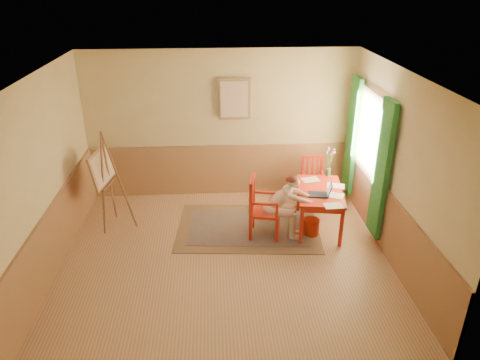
{
  "coord_description": "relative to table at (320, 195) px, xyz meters",
  "views": [
    {
      "loc": [
        -0.16,
        -5.76,
        4.0
      ],
      "look_at": [
        0.25,
        0.55,
        1.05
      ],
      "focal_mm": 33.46,
      "sensor_mm": 36.0,
      "label": 1
    }
  ],
  "objects": [
    {
      "name": "wall_portrait",
      "position": [
        -1.35,
        1.42,
        1.27
      ],
      "size": [
        0.6,
        0.05,
        0.76
      ],
      "color": "#9B734F",
      "rests_on": "room"
    },
    {
      "name": "wastebasket",
      "position": [
        -0.16,
        -0.21,
        -0.49
      ],
      "size": [
        0.3,
        0.3,
        0.28
      ],
      "primitive_type": "cylinder",
      "rotation": [
        0.0,
        0.0,
        0.15
      ],
      "color": "red",
      "rests_on": "room"
    },
    {
      "name": "vase",
      "position": [
        0.27,
        0.57,
        0.32
      ],
      "size": [
        0.23,
        0.25,
        0.51
      ],
      "color": "#3F724C",
      "rests_on": "table"
    },
    {
      "name": "window",
      "position": [
        0.82,
        0.32,
        0.71
      ],
      "size": [
        0.12,
        2.01,
        2.2
      ],
      "color": "white",
      "rests_on": "room"
    },
    {
      "name": "chair_back",
      "position": [
        0.08,
        0.88,
        -0.17
      ],
      "size": [
        0.43,
        0.45,
        0.92
      ],
      "color": "red",
      "rests_on": "room"
    },
    {
      "name": "wainscot",
      "position": [
        -1.6,
        0.01,
        -0.13
      ],
      "size": [
        5.0,
        4.5,
        1.0
      ],
      "color": "tan",
      "rests_on": "room"
    },
    {
      "name": "laptop",
      "position": [
        -0.02,
        -0.19,
        0.13
      ],
      "size": [
        0.4,
        0.28,
        0.22
      ],
      "color": "#1E2338",
      "rests_on": "table"
    },
    {
      "name": "room",
      "position": [
        -1.6,
        -0.78,
        0.77
      ],
      "size": [
        5.04,
        4.54,
        2.84
      ],
      "color": "tan",
      "rests_on": "ground"
    },
    {
      "name": "rug",
      "position": [
        -1.19,
        0.06,
        -0.62
      ],
      "size": [
        2.52,
        1.79,
        0.02
      ],
      "color": "#8C7251",
      "rests_on": "room"
    },
    {
      "name": "easel",
      "position": [
        -3.56,
        0.32,
        0.39
      ],
      "size": [
        0.63,
        0.77,
        1.72
      ],
      "color": "brown",
      "rests_on": "room"
    },
    {
      "name": "figure",
      "position": [
        -0.65,
        -0.23,
        -0.02
      ],
      "size": [
        0.85,
        0.44,
        1.11
      ],
      "color": "beige",
      "rests_on": "room"
    },
    {
      "name": "papers",
      "position": [
        0.12,
        -0.06,
        0.09
      ],
      "size": [
        0.7,
        1.2,
        0.0
      ],
      "color": "white",
      "rests_on": "table"
    },
    {
      "name": "chair_left",
      "position": [
        -0.99,
        -0.18,
        -0.11
      ],
      "size": [
        0.56,
        0.54,
        1.04
      ],
      "color": "red",
      "rests_on": "room"
    },
    {
      "name": "table",
      "position": [
        0.0,
        0.0,
        0.0
      ],
      "size": [
        0.89,
        1.29,
        0.72
      ],
      "color": "red",
      "rests_on": "room"
    }
  ]
}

